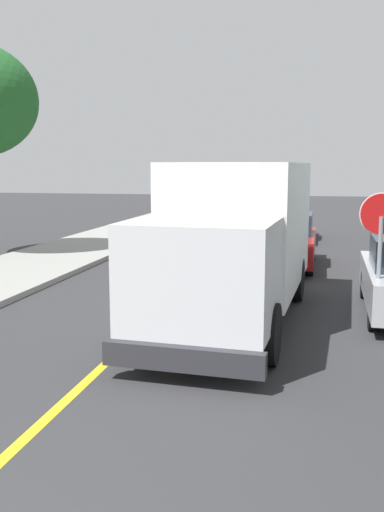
{
  "coord_description": "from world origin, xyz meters",
  "views": [
    {
      "loc": [
        3.22,
        -1.84,
        3.14
      ],
      "look_at": [
        0.88,
        8.89,
        1.4
      ],
      "focal_mm": 40.05,
      "sensor_mm": 36.0,
      "label": 1
    }
  ],
  "objects_px": {
    "parked_car_mid": "(288,221)",
    "stop_sign": "(380,235)",
    "parked_car_near": "(286,241)",
    "box_truck": "(237,234)"
  },
  "relations": [
    {
      "from": "box_truck",
      "to": "parked_car_near",
      "type": "xyz_separation_m",
      "value": [
        0.66,
        6.57,
        -0.97
      ]
    },
    {
      "from": "stop_sign",
      "to": "parked_car_near",
      "type": "bearing_deg",
      "value": 107.03
    },
    {
      "from": "parked_car_near",
      "to": "parked_car_mid",
      "type": "height_order",
      "value": "same"
    },
    {
      "from": "stop_sign",
      "to": "parked_car_mid",
      "type": "bearing_deg",
      "value": 99.86
    },
    {
      "from": "parked_car_near",
      "to": "stop_sign",
      "type": "distance_m",
      "value": 7.25
    },
    {
      "from": "parked_car_mid",
      "to": "stop_sign",
      "type": "xyz_separation_m",
      "value": [
        2.35,
        -13.51,
        1.06
      ]
    },
    {
      "from": "parked_car_near",
      "to": "stop_sign",
      "type": "relative_size",
      "value": 1.67
    },
    {
      "from": "parked_car_near",
      "to": "stop_sign",
      "type": "height_order",
      "value": "stop_sign"
    },
    {
      "from": "parked_car_near",
      "to": "parked_car_mid",
      "type": "relative_size",
      "value": 1.0
    },
    {
      "from": "box_truck",
      "to": "parked_car_mid",
      "type": "bearing_deg",
      "value": 88.23
    }
  ]
}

